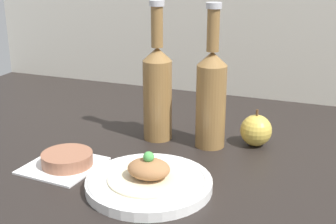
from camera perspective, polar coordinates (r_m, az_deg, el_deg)
name	(u,v)px	position (r cm, az deg, el deg)	size (l,w,h in cm)	color
ground_plane	(216,182)	(93.45, 5.85, -8.51)	(180.00, 110.00, 4.00)	black
plate	(149,183)	(86.04, -2.33, -8.60)	(23.14, 23.14, 2.21)	white
plated_food	(149,172)	(85.03, -2.36, -7.26)	(15.04, 15.04, 5.46)	beige
cider_bottle_left	(157,89)	(104.87, -1.29, 2.83)	(6.55, 6.55, 31.27)	olive
cider_bottle_right	(211,95)	(101.00, 5.28, 2.11)	(6.55, 6.55, 31.27)	olive
apple	(256,130)	(105.30, 10.68, -2.21)	(7.00, 7.00, 8.34)	gold
napkin	(63,165)	(96.88, -12.68, -6.29)	(14.80, 15.23, 0.80)	white
dipping_bowl	(67,160)	(96.26, -12.18, -5.72)	(10.22, 10.22, 2.94)	#996047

